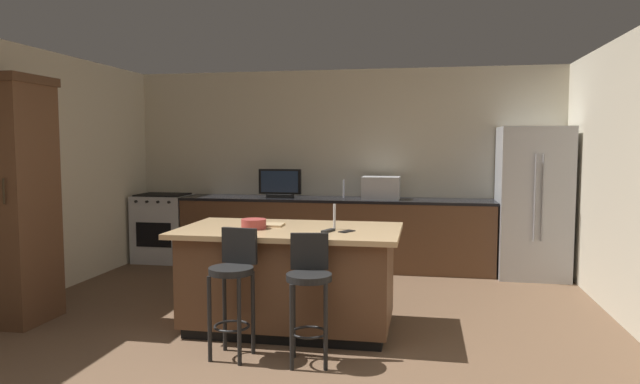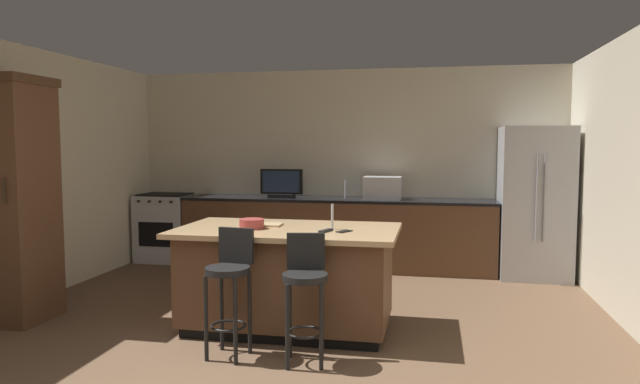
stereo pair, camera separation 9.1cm
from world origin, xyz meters
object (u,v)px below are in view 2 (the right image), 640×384
Objects in this scene: tv_monitor at (282,185)px; bar_stool_left at (230,280)px; range_oven at (166,227)px; cell_phone at (344,231)px; bar_stool_right at (305,287)px; cutting_board at (262,224)px; fruit_bowl at (252,224)px; refrigerator at (535,203)px; cabinet_tower at (14,195)px; kitchen_island at (288,277)px; microwave at (382,188)px; tv_remote at (326,231)px.

tv_monitor is 3.28m from bar_stool_left.
range_oven is 3.99m from cell_phone.
tv_monitor reaches higher than bar_stool_right.
bar_stool_left is 0.88m from cutting_board.
tv_monitor is at bearing 99.52° from fruit_bowl.
refrigerator is 3.78m from fruit_bowl.
cabinet_tower is (-5.00, -2.73, 0.24)m from refrigerator.
range_oven is at bearing 119.96° from bar_stool_right.
range_oven is at bearing 87.94° from cabinet_tower.
refrigerator is 1.95× the size of range_oven.
bar_stool_left reaches higher than cutting_board.
cabinet_tower is 14.99× the size of cell_phone.
bar_stool_right is at bearing 5.99° from bar_stool_left.
kitchen_island is 12.85× the size of cell_phone.
tv_monitor is 2.44m from cutting_board.
bar_stool_left is 0.60m from bar_stool_right.
microwave is (-1.86, 0.05, 0.15)m from refrigerator.
cell_phone is (0.20, 0.61, 0.33)m from bar_stool_right.
tv_monitor is 0.58× the size of bar_stool_left.
tv_remote is 0.48× the size of cutting_board.
cutting_board is (0.47, -2.38, -0.19)m from tv_monitor.
microwave is at bearing 178.37° from refrigerator.
microwave is at bearing 0.02° from range_oven.
cabinet_tower reaches higher than tv_monitor.
fruit_bowl is (-2.76, -2.58, 0.02)m from refrigerator.
tv_monitor is at bearing -177.78° from microwave.
cell_phone is 0.82m from cutting_board.
cabinet_tower reaches higher than kitchen_island.
range_oven is 0.42× the size of cabinet_tower.
range_oven reaches higher than cutting_board.
cutting_board is (2.17, -2.43, 0.44)m from range_oven.
cabinet_tower reaches higher than bar_stool_left.
refrigerator is 3.85× the size of microwave.
cabinet_tower is at bearing -92.06° from range_oven.
range_oven is 3.29m from cutting_board.
fruit_bowl is at bearing 124.28° from bar_stool_right.
microwave reaches higher than bar_stool_left.
bar_stool_right is 0.72m from cell_phone.
fruit_bowl is at bearing -80.48° from tv_monitor.
cell_phone is at bearing -126.74° from refrigerator.
microwave is 2.22× the size of fruit_bowl.
cutting_board is at bearing 115.04° from bar_stool_right.
bar_stool_left is at bearing -56.49° from range_oven.
cell_phone is at bearing -91.78° from microwave.
tv_remote reaches higher than kitchen_island.
cell_phone is at bearing 44.03° from bar_stool_left.
kitchen_island is 2.64m from cabinet_tower.
fruit_bowl is at bearing -100.10° from cutting_board.
tv_monitor reaches higher than kitchen_island.
fruit_bowl is 0.20m from cutting_board.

